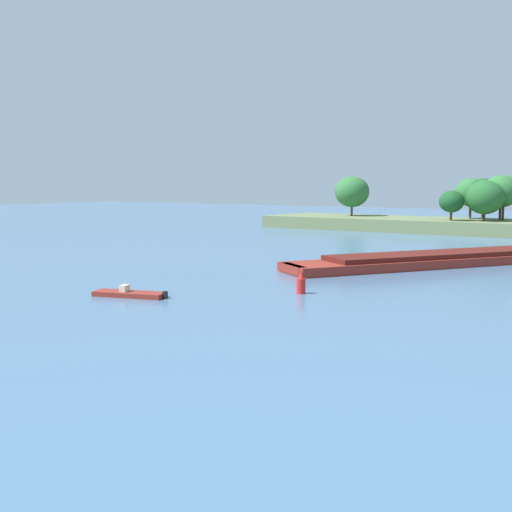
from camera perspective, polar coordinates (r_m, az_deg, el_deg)
treeline_island at (r=116.20m, az=17.06°, el=3.79°), size 65.01×17.37×10.31m
fishing_skiff at (r=46.94m, az=-11.93°, el=-3.54°), size 5.95×3.29×0.88m
cargo_barge at (r=69.29m, az=19.62°, el=-0.02°), size 27.21×37.62×5.52m
channel_buoy_red at (r=47.21m, az=4.31°, el=-2.62°), size 0.70×0.70×1.90m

